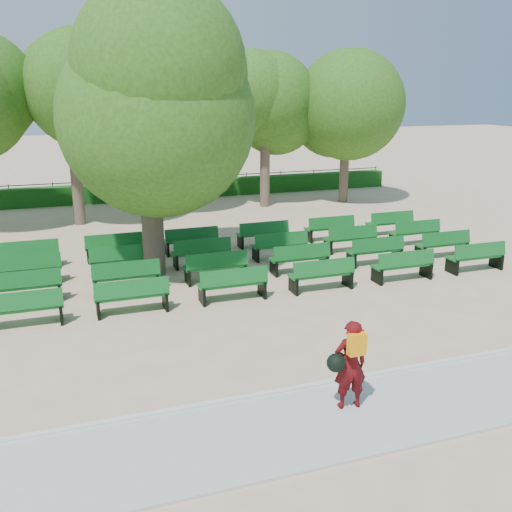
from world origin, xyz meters
The scene contains 9 objects.
ground centered at (0.00, 0.00, 0.00)m, with size 120.00×120.00×0.00m, color tan.
paving centered at (0.00, -7.40, 0.03)m, with size 30.00×2.20×0.06m, color #B7B8B3.
curb centered at (0.00, -6.25, 0.05)m, with size 30.00×0.12×0.10m, color silver.
hedge centered at (0.00, 14.00, 0.45)m, with size 26.00×0.70×0.90m, color #165216.
fence centered at (0.00, 14.40, 0.00)m, with size 26.00×0.10×1.02m, color black, non-canonical shape.
tree_line centered at (0.00, 10.00, 0.00)m, with size 21.80×6.80×7.04m, color #33651B, non-canonical shape.
bench_array centered at (-0.56, 1.21, 0.10)m, with size 1.88×0.69×1.17m.
tree_among centered at (-2.14, 1.73, 5.00)m, with size 5.34×5.34×7.44m.
person centered at (-0.22, -7.13, 0.91)m, with size 0.79×0.49×1.64m.
Camera 1 is at (-4.66, -15.03, 5.48)m, focal length 40.00 mm.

